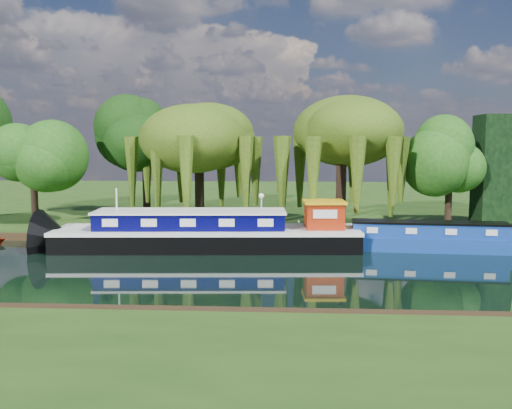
{
  "coord_description": "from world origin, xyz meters",
  "views": [
    {
      "loc": [
        2.47,
        -28.25,
        6.46
      ],
      "look_at": [
        0.44,
        5.29,
        2.8
      ],
      "focal_mm": 40.0,
      "sensor_mm": 36.0,
      "label": 1
    }
  ],
  "objects": [
    {
      "name": "tree_far_right",
      "position": [
        13.54,
        12.17,
        5.14
      ],
      "size": [
        4.15,
        4.15,
        6.8
      ],
      "color": "black",
      "rests_on": "far_bank"
    },
    {
      "name": "tree_far_left",
      "position": [
        -16.42,
        12.59,
        5.53
      ],
      "size": [
        4.6,
        4.6,
        7.4
      ],
      "color": "black",
      "rests_on": "far_bank"
    },
    {
      "name": "dutch_barge",
      "position": [
        -2.4,
        5.8,
        0.96
      ],
      "size": [
        18.58,
        5.33,
        3.87
      ],
      "rotation": [
        0.0,
        0.0,
        0.07
      ],
      "color": "black",
      "rests_on": "ground"
    },
    {
      "name": "reeds_near",
      "position": [
        6.87,
        -7.57,
        0.55
      ],
      "size": [
        33.7,
        1.5,
        1.1
      ],
      "color": "#245115",
      "rests_on": "ground"
    },
    {
      "name": "willow_right",
      "position": [
        5.99,
        11.44,
        6.58
      ],
      "size": [
        6.9,
        6.9,
        8.41
      ],
      "color": "black",
      "rests_on": "far_bank"
    },
    {
      "name": "ground",
      "position": [
        0.0,
        0.0,
        0.0
      ],
      "size": [
        120.0,
        120.0,
        0.0
      ],
      "primitive_type": "plane",
      "color": "black"
    },
    {
      "name": "willow_left",
      "position": [
        -4.36,
        14.15,
        6.6
      ],
      "size": [
        7.06,
        7.06,
        8.47
      ],
      "color": "black",
      "rests_on": "far_bank"
    },
    {
      "name": "tree_far_mid",
      "position": [
        -9.51,
        18.45,
        6.69
      ],
      "size": [
        5.53,
        5.53,
        9.06
      ],
      "color": "black",
      "rests_on": "far_bank"
    },
    {
      "name": "far_bank",
      "position": [
        0.0,
        34.0,
        0.23
      ],
      "size": [
        120.0,
        52.0,
        0.45
      ],
      "primitive_type": "cube",
      "color": "#1F3C10",
      "rests_on": "ground"
    },
    {
      "name": "lamppost",
      "position": [
        0.5,
        10.5,
        2.42
      ],
      "size": [
        0.36,
        0.36,
        2.56
      ],
      "color": "silver",
      "rests_on": "far_bank"
    },
    {
      "name": "mooring_posts",
      "position": [
        -0.5,
        8.4,
        0.95
      ],
      "size": [
        19.16,
        0.16,
        1.0
      ],
      "color": "silver",
      "rests_on": "far_bank"
    },
    {
      "name": "narrowboat",
      "position": [
        10.8,
        6.1,
        0.67
      ],
      "size": [
        13.02,
        3.23,
        1.88
      ],
      "rotation": [
        0.0,
        0.0,
        -0.09
      ],
      "color": "navy",
      "rests_on": "ground"
    }
  ]
}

